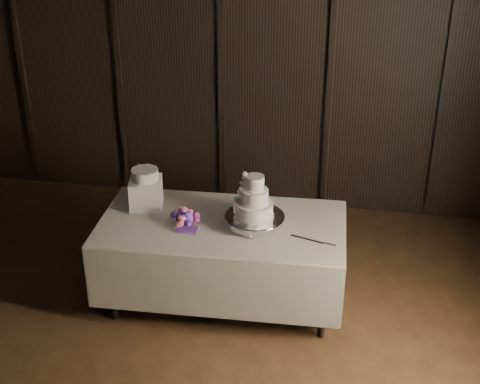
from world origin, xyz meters
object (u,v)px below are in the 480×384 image
bouquet (185,217)px  box_pedestal (146,193)px  small_cake (145,175)px  wedding_cake (251,201)px  cake_stand (255,221)px  display_table (222,258)px

bouquet → box_pedestal: size_ratio=1.44×
bouquet → small_cake: small_cake is taller
wedding_cake → box_pedestal: 0.95m
cake_stand → wedding_cake: (-0.03, -0.01, 0.18)m
display_table → box_pedestal: (-0.68, 0.16, 0.47)m
box_pedestal → display_table: bearing=-12.8°
cake_stand → display_table: bearing=179.1°
wedding_cake → small_cake: 0.94m
cake_stand → bouquet: bouquet is taller
display_table → bouquet: bouquet is taller
cake_stand → box_pedestal: box_pedestal is taller
wedding_cake → small_cake: (-0.93, 0.17, 0.07)m
box_pedestal → wedding_cake: bearing=-10.7°
bouquet → small_cake: (-0.39, 0.23, 0.24)m
display_table → cake_stand: (0.27, -0.00, 0.39)m
display_table → wedding_cake: size_ratio=5.82×
bouquet → wedding_cake: bearing=5.5°
display_table → cake_stand: size_ratio=4.21×
box_pedestal → small_cake: (0.00, 0.00, 0.17)m
cake_stand → box_pedestal: size_ratio=1.86×
wedding_cake → small_cake: wedding_cake is taller
wedding_cake → box_pedestal: size_ratio=1.35×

